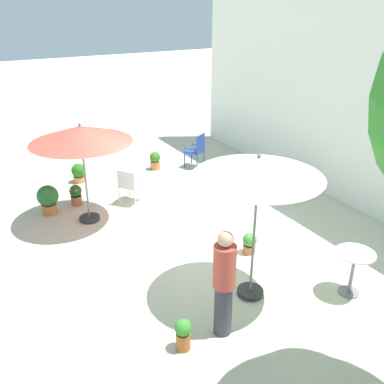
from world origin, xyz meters
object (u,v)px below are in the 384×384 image
Objects in this scene: potted_plant_0 at (250,243)px; patio_umbrella_0 at (258,169)px; potted_plant_6 at (79,173)px; patio_chair_0 at (197,149)px; potted_plant_1 at (76,195)px; potted_plant_4 at (48,198)px; patio_chair_1 at (130,184)px; potted_plant_7 at (228,177)px; potted_plant_5 at (155,160)px; standing_person at (224,283)px; cafe_table_0 at (353,266)px; potted_plant_2 at (183,334)px; patio_umbrella_1 at (81,135)px; potted_plant_3 at (270,176)px.

patio_umbrella_0 is at bearing -35.43° from potted_plant_0.
potted_plant_0 is at bearing 20.01° from potted_plant_6.
patio_chair_0 reaches higher than potted_plant_1.
patio_chair_0 is 1.47× the size of potted_plant_4.
patio_chair_1 is 2.52m from potted_plant_7.
potted_plant_5 is 0.30× the size of standing_person.
patio_chair_1 reaches higher than potted_plant_0.
cafe_table_0 is at bearing 3.33° from potted_plant_5.
patio_chair_1 is at bearing 174.16° from standing_person.
patio_umbrella_0 is 5.03× the size of potted_plant_2.
patio_umbrella_1 is at bearing 1.93° from potted_plant_1.
cafe_table_0 is (4.65, 2.97, -1.41)m from patio_umbrella_1.
potted_plant_4 is 1.09× the size of potted_plant_7.
potted_plant_2 is (-0.25, -3.00, -0.27)m from cafe_table_0.
patio_chair_0 is (-6.31, 0.72, 0.02)m from cafe_table_0.
patio_chair_1 reaches higher than potted_plant_4.
patio_chair_0 is at bearing 101.51° from potted_plant_1.
potted_plant_0 is 2.35m from standing_person.
potted_plant_7 is at bearing -3.24° from patio_chair_0.
potted_plant_0 is at bearing 124.55° from potted_plant_2.
patio_chair_1 reaches higher than potted_plant_1.
patio_umbrella_1 reaches higher than potted_plant_6.
patio_umbrella_0 is at bearing 25.50° from potted_plant_4.
potted_plant_3 is 5.29m from potted_plant_4.
potted_plant_5 reaches higher than potted_plant_1.
patio_chair_0 is at bearing 80.01° from potted_plant_6.
potted_plant_1 is at bearing -172.85° from standing_person.
patio_chair_1 is 1.05× the size of potted_plant_3.
patio_chair_0 is at bearing 114.24° from patio_umbrella_1.
patio_chair_0 is 1.24m from potted_plant_5.
potted_plant_1 is at bearing -65.15° from potted_plant_5.
standing_person is (6.63, 0.21, 0.60)m from potted_plant_6.
cafe_table_0 is 6.78m from potted_plant_5.
patio_chair_0 reaches higher than potted_plant_4.
patio_umbrella_1 reaches higher than patio_chair_0.
potted_plant_5 is (-2.91, -1.78, -0.19)m from potted_plant_3.
potted_plant_6 is at bearing -126.15° from potted_plant_7.
potted_plant_3 is at bearing 31.47° from potted_plant_5.
patio_umbrella_0 reaches higher than potted_plant_1.
potted_plant_5 is (-5.98, 1.05, -1.96)m from patio_umbrella_0.
potted_plant_1 is at bearing -111.20° from potted_plant_3.
potted_plant_7 is 5.26m from standing_person.
potted_plant_6 reaches higher than potted_plant_1.
patio_umbrella_0 is 3.15× the size of cafe_table_0.
potted_plant_0 is 2.78m from potted_plant_2.
potted_plant_6 is (-6.64, 0.45, 0.00)m from potted_plant_2.
potted_plant_3 is (-3.85, 1.39, -0.09)m from cafe_table_0.
patio_umbrella_1 reaches higher than patio_chair_1.
potted_plant_5 is (-1.21, 2.61, 0.01)m from potted_plant_1.
potted_plant_0 is 0.87× the size of potted_plant_2.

